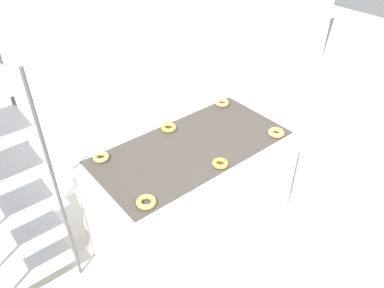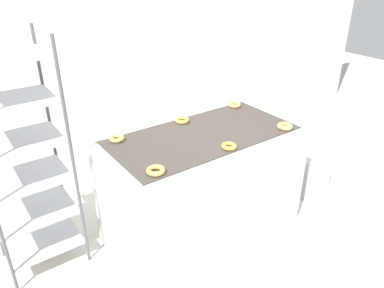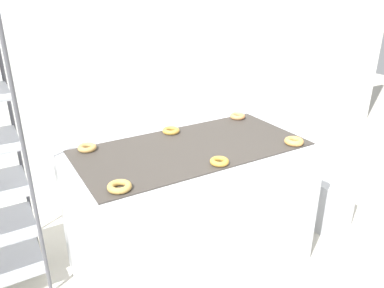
% 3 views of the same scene
% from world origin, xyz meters
% --- Properties ---
extents(ground_plane, '(14.00, 14.00, 0.00)m').
position_xyz_m(ground_plane, '(0.00, 0.00, 0.00)').
color(ground_plane, beige).
extents(wall_back, '(8.00, 0.05, 2.80)m').
position_xyz_m(wall_back, '(0.00, 2.12, 1.40)').
color(wall_back, white).
rests_on(wall_back, ground_plane).
extents(fryer_machine, '(1.59, 0.82, 0.95)m').
position_xyz_m(fryer_machine, '(0.00, 0.66, 0.47)').
color(fryer_machine, '#B7BABF').
rests_on(fryer_machine, ground_plane).
extents(baking_rack_cart, '(0.57, 0.48, 1.79)m').
position_xyz_m(baking_rack_cart, '(-1.24, 1.12, 0.91)').
color(baking_rack_cart, '#4C4C51').
rests_on(baking_rack_cart, ground_plane).
extents(glaze_bin, '(0.33, 0.29, 0.43)m').
position_xyz_m(glaze_bin, '(1.25, 0.52, 0.22)').
color(glaze_bin, '#B7BABF').
rests_on(glaze_bin, ground_plane).
extents(donut_near_left, '(0.13, 0.13, 0.03)m').
position_xyz_m(donut_near_left, '(-0.60, 0.38, 0.97)').
color(donut_near_left, tan).
rests_on(donut_near_left, fryer_machine).
extents(donut_near_center, '(0.11, 0.11, 0.03)m').
position_xyz_m(donut_near_center, '(0.01, 0.36, 0.97)').
color(donut_near_center, gold).
rests_on(donut_near_center, fryer_machine).
extents(donut_near_right, '(0.13, 0.13, 0.04)m').
position_xyz_m(donut_near_right, '(0.60, 0.36, 0.97)').
color(donut_near_right, '#D2954B').
rests_on(donut_near_right, fryer_machine).
extents(donut_far_left, '(0.12, 0.12, 0.03)m').
position_xyz_m(donut_far_left, '(-0.60, 0.95, 0.97)').
color(donut_far_left, tan).
rests_on(donut_far_left, fryer_machine).
extents(donut_far_center, '(0.12, 0.12, 0.03)m').
position_xyz_m(donut_far_center, '(0.00, 0.95, 0.97)').
color(donut_far_center, gold).
rests_on(donut_far_center, fryer_machine).
extents(donut_far_right, '(0.12, 0.12, 0.03)m').
position_xyz_m(donut_far_right, '(0.59, 0.96, 0.97)').
color(donut_far_right, '#CE854D').
rests_on(donut_far_right, fryer_machine).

